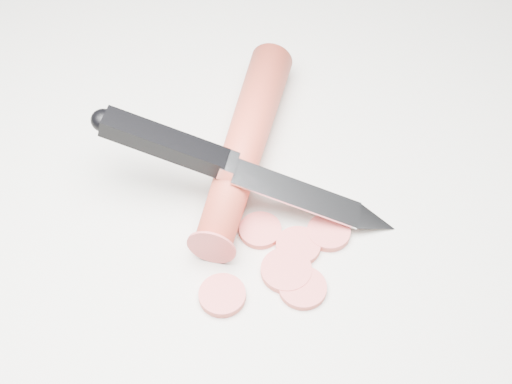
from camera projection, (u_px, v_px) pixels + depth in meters
ground at (233, 232)px, 0.59m from camera, size 2.40×2.40×0.00m
carrot at (245, 143)px, 0.63m from camera, size 0.18×0.19×0.04m
carrot_slice_0 at (303, 288)px, 0.55m from camera, size 0.04×0.04×0.01m
carrot_slice_1 at (260, 230)px, 0.59m from camera, size 0.04×0.04×0.01m
carrot_slice_2 at (329, 232)px, 0.59m from camera, size 0.04×0.04×0.01m
carrot_slice_3 at (298, 246)px, 0.58m from camera, size 0.04×0.04×0.01m
carrot_slice_4 at (222, 295)px, 0.55m from camera, size 0.04×0.04×0.01m
carrot_slice_5 at (286, 270)px, 0.56m from camera, size 0.04×0.04×0.01m
kitchen_knife at (246, 169)px, 0.58m from camera, size 0.20×0.20×0.08m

